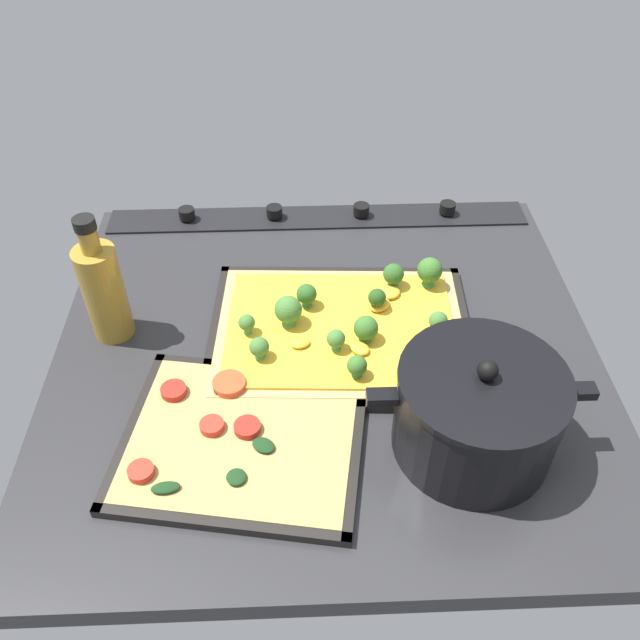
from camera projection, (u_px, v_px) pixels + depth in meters
ground_plane at (326, 357)px, 95.48cm from camera, size 77.26×72.90×3.00cm
stove_control_panel at (318, 216)px, 118.15cm from camera, size 74.17×7.00×2.60cm
baking_tray_front at (340, 334)px, 96.32cm from camera, size 39.30×30.65×1.30cm
broccoli_pizza at (345, 325)px, 95.43cm from camera, size 36.78×28.14×6.15cm
baking_tray_back at (243, 441)px, 82.34cm from camera, size 33.22×29.35×1.30cm
veggie_pizza_back at (238, 436)px, 82.07cm from camera, size 30.46×26.58×1.90cm
cooking_pot at (477, 412)px, 78.37cm from camera, size 26.66×19.85×14.57cm
oil_bottle at (103, 289)px, 91.77cm from camera, size 5.82×5.82×19.80cm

